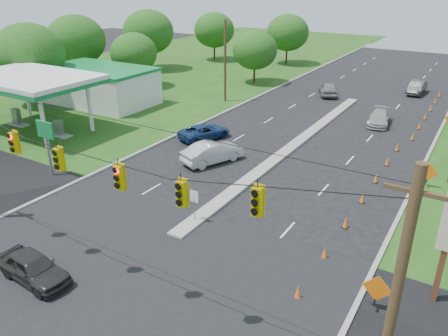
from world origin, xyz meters
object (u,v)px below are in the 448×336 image
Objects in this scene: gas_station at (90,84)px; white_sedan at (213,152)px; black_sedan at (34,268)px; blue_pickup at (204,132)px.

white_sedan is at bearing -17.24° from gas_station.
gas_station is 30.34m from black_sedan.
black_sedan is at bearing 114.76° from white_sedan.
blue_pickup is (-3.49, 4.07, -0.16)m from white_sedan.
gas_station is at bearing 14.49° from blue_pickup.
blue_pickup is at bearing 14.82° from black_sedan.
gas_station is at bearing 5.48° from white_sedan.
gas_station reaches higher than white_sedan.
white_sedan is 1.04× the size of blue_pickup.
black_sedan is 0.83× the size of white_sedan.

